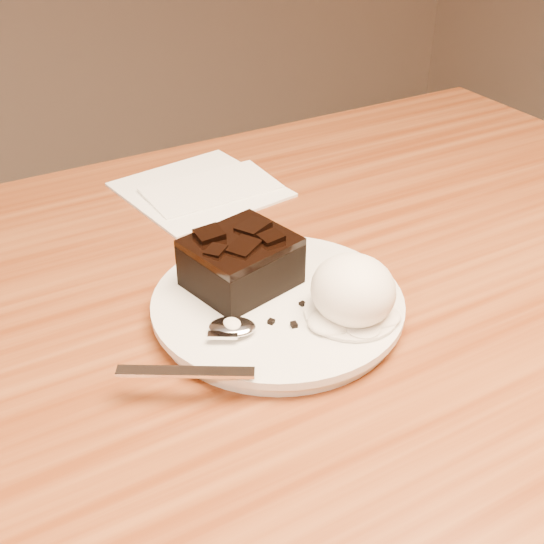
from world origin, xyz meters
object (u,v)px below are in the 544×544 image
spoon (232,329)px  napkin (200,188)px  plate (278,307)px  ice_cream_scoop (353,290)px  brownie (241,265)px

spoon → napkin: 0.30m
plate → ice_cream_scoop: ice_cream_scoop is taller
plate → spoon: 0.06m
plate → napkin: size_ratio=1.34×
brownie → spoon: size_ratio=0.56×
brownie → napkin: 0.23m
plate → spoon: (-0.06, -0.02, 0.01)m
brownie → napkin: (0.06, 0.22, -0.03)m
ice_cream_scoop → napkin: ice_cream_scoop is taller
ice_cream_scoop → napkin: (0.00, 0.31, -0.04)m
spoon → plate: bearing=-36.1°
plate → brownie: (-0.02, 0.04, 0.03)m
napkin → ice_cream_scoop: bearing=-90.5°
spoon → napkin: bearing=11.4°
plate → brownie: bearing=115.1°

